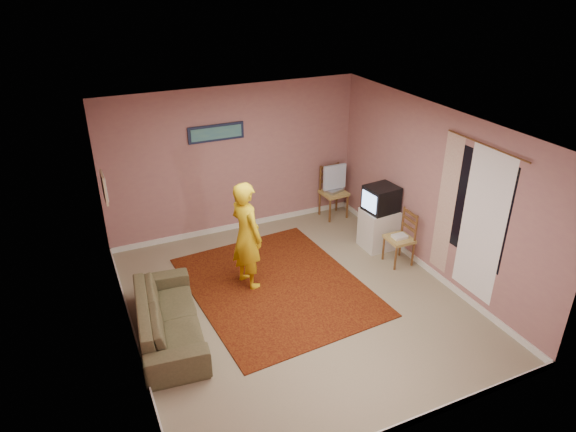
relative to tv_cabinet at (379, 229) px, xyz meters
name	(u,v)px	position (x,y,z in m)	size (l,w,h in m)	color
ground	(296,301)	(-1.95, -0.86, -0.34)	(5.00, 5.00, 0.00)	gray
wall_back	(234,161)	(-1.95, 1.64, 0.96)	(4.50, 0.02, 2.60)	#A06F69
wall_front	(411,332)	(-1.95, -3.36, 0.96)	(4.50, 0.02, 2.60)	#A06F69
wall_left	(121,257)	(-4.20, -0.86, 0.96)	(0.02, 5.00, 2.60)	#A06F69
wall_right	(433,193)	(0.30, -0.86, 0.96)	(0.02, 5.00, 2.60)	#A06F69
ceiling	(297,126)	(-1.95, -0.86, 2.26)	(4.50, 5.00, 0.02)	silver
baseboard_back	(238,225)	(-1.95, 1.63, -0.29)	(4.50, 0.02, 0.10)	silver
baseboard_front	(398,427)	(-1.95, -3.35, -0.29)	(4.50, 0.02, 0.10)	silver
baseboard_left	(136,341)	(-4.19, -0.86, -0.29)	(0.02, 5.00, 0.10)	silver
baseboard_right	(423,264)	(0.29, -0.86, -0.29)	(0.02, 5.00, 0.10)	silver
window	(477,207)	(0.29, -1.76, 1.11)	(0.01, 1.10, 1.50)	black
curtain_sheer	(482,226)	(0.28, -1.91, 0.91)	(0.01, 0.75, 2.10)	white
curtain_floral	(446,205)	(0.26, -1.21, 0.91)	(0.01, 0.35, 2.10)	beige
curtain_rod	(486,145)	(0.25, -1.76, 1.98)	(0.02, 0.02, 1.40)	brown
picture_back	(216,133)	(-2.25, 1.61, 1.51)	(0.95, 0.04, 0.28)	#141B37
picture_left	(104,187)	(-4.17, 0.74, 1.21)	(0.04, 0.38, 0.42)	#CFBA8E
area_rug	(276,286)	(-2.05, -0.39, -0.34)	(2.37, 2.96, 0.02)	black
tv_cabinet	(379,229)	(0.00, 0.00, 0.00)	(0.54, 0.49, 0.69)	silver
crt_tv	(381,199)	(-0.01, 0.00, 0.56)	(0.54, 0.49, 0.43)	black
chair_a	(334,187)	(-0.12, 1.34, 0.27)	(0.48, 0.46, 0.54)	tan
dvd_player	(334,190)	(-0.12, 1.34, 0.19)	(0.32, 0.23, 0.05)	#A7A8AC
blue_throw	(335,177)	(-0.12, 1.34, 0.46)	(0.45, 0.06, 0.47)	#9BC6FF
chair_b	(400,233)	(0.00, -0.57, 0.20)	(0.39, 0.41, 0.48)	tan
game_console	(400,236)	(0.00, -0.57, 0.13)	(0.22, 0.16, 0.05)	white
sofa	(169,317)	(-3.75, -0.85, -0.06)	(1.94, 0.76, 0.57)	brown
person	(247,235)	(-2.40, -0.15, 0.49)	(0.60, 0.40, 1.66)	yellow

